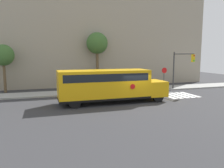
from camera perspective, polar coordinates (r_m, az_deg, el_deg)
name	(u,v)px	position (r m, az deg, el deg)	size (l,w,h in m)	color
ground_plane	(135,103)	(19.51, 5.92, -4.94)	(60.00, 60.00, 0.00)	#333335
sidewalk_strip	(112,91)	(25.47, 0.05, -1.76)	(44.00, 3.00, 0.15)	#9E9E99
building_backdrop	(98,39)	(31.46, -3.64, 11.59)	(32.00, 4.00, 12.82)	#9E937F
crosswalk_stripes	(179,95)	(24.11, 17.04, -2.81)	(3.30, 3.20, 0.01)	white
school_bus	(109,84)	(19.19, -0.85, -0.03)	(9.68, 2.57, 2.92)	#EAA80F
stop_sign	(164,76)	(26.75, 13.44, 2.16)	(0.66, 0.10, 2.72)	#38383A
traffic_light	(180,65)	(26.33, 17.45, 4.82)	(0.28, 3.73, 4.58)	#38383A
tree_near_sidewalk	(97,44)	(28.33, -3.91, 10.41)	(2.72, 2.72, 7.08)	brown
tree_far_sidewalk	(3,56)	(27.18, -26.55, 6.66)	(2.36, 2.36, 5.39)	brown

